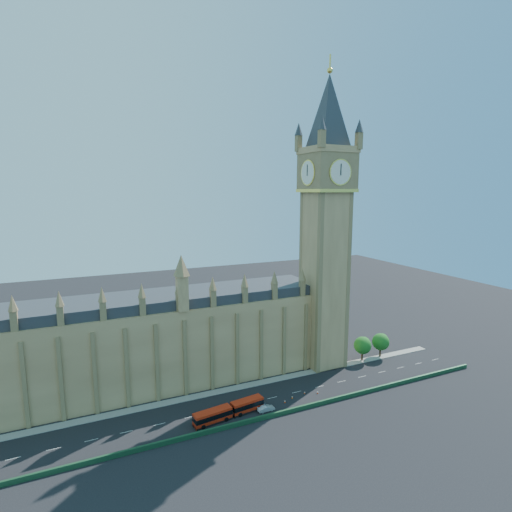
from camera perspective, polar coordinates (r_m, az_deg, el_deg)
name	(u,v)px	position (r m, az deg, el deg)	size (l,w,h in m)	color
ground	(233,407)	(116.85, -3.30, -20.72)	(400.00, 400.00, 0.00)	black
palace_westminster	(126,345)	(125.37, -18.11, -12.01)	(120.00, 20.00, 28.00)	#9E794C
elizabeth_tower	(326,203)	(131.43, 9.99, 7.46)	(20.59, 20.59, 105.00)	#9E794C
bridge_parapet	(246,422)	(109.36, -1.47, -22.62)	(160.00, 0.60, 1.20)	#1E4C2D
kerb_north	(221,391)	(124.64, -4.95, -18.66)	(160.00, 3.00, 0.16)	gray
tree_east_near	(363,345)	(146.63, 15.04, -12.15)	(6.00, 6.00, 8.50)	#382619
tree_east_far	(381,341)	(151.57, 17.43, -11.54)	(6.00, 6.00, 8.50)	#382619
red_bus	(229,411)	(111.71, -3.84, -21.20)	(19.86, 5.34, 3.34)	red
car_grey	(258,404)	(116.56, 0.27, -20.33)	(1.92, 4.78, 1.63)	#47484F
car_silver	(266,408)	(114.48, 1.47, -20.95)	(1.63, 4.68, 1.54)	#A7AAAF
car_white	(263,407)	(115.59, 1.07, -20.73)	(1.66, 4.08, 1.18)	silver
cone_a	(285,401)	(118.70, 4.15, -20.02)	(0.56, 0.56, 0.74)	black
cone_b	(318,392)	(124.22, 8.79, -18.71)	(0.52, 0.52, 0.65)	black
cone_c	(305,393)	(123.59, 6.96, -18.81)	(0.59, 0.59, 0.71)	black
cone_d	(292,397)	(120.91, 5.20, -19.46)	(0.50, 0.50, 0.69)	black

